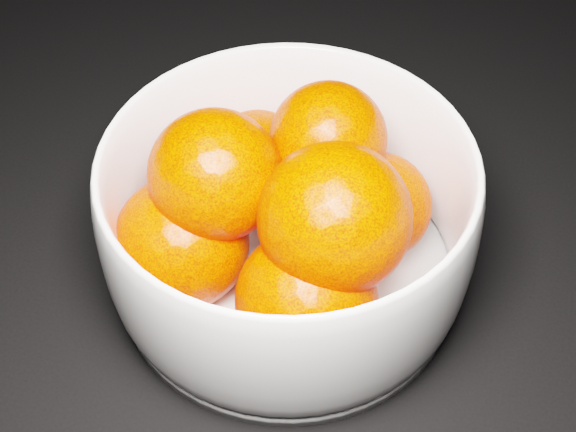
# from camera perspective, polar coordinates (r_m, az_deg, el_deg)

# --- Properties ---
(bowl) EXTENTS (0.23, 0.23, 0.11)m
(bowl) POSITION_cam_1_polar(r_m,az_deg,el_deg) (0.48, -0.00, -0.44)
(bowl) COLOR white
(bowl) RESTS_ON ground
(orange_pile) EXTENTS (0.18, 0.18, 0.13)m
(orange_pile) POSITION_cam_1_polar(r_m,az_deg,el_deg) (0.47, -0.50, 0.22)
(orange_pile) COLOR #F72F00
(orange_pile) RESTS_ON bowl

